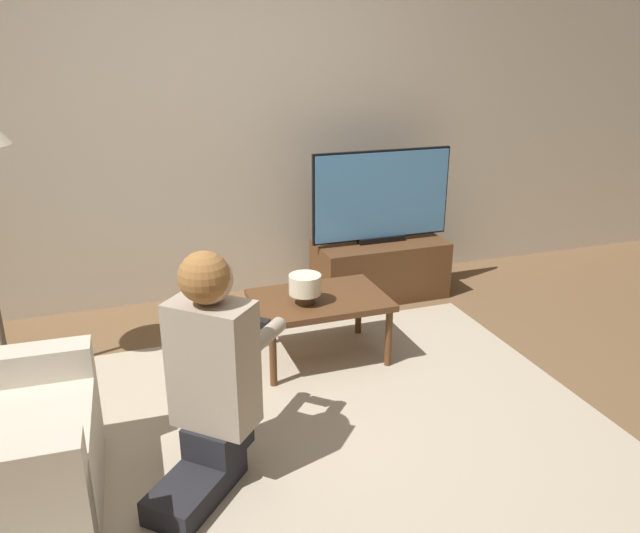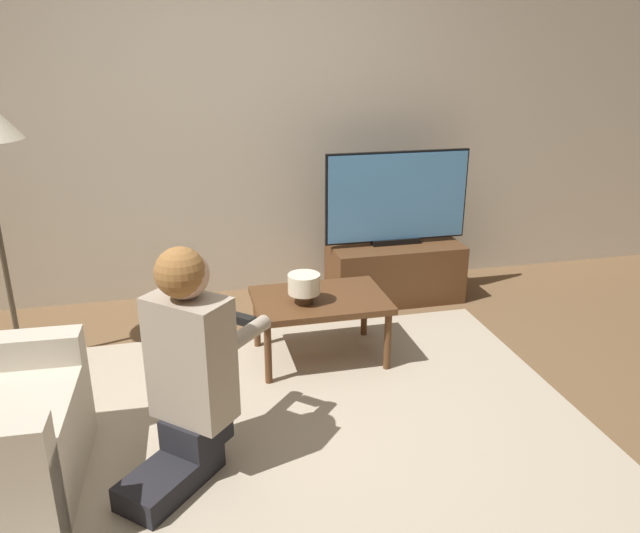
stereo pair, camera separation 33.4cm
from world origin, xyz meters
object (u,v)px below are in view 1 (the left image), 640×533
object	(u,v)px
coffee_table	(319,304)
person_kneeling	(211,370)
table_lamp	(305,286)
tv	(382,196)

from	to	relation	value
coffee_table	person_kneeling	xyz separation A→B (m)	(-0.76, -0.85, 0.17)
coffee_table	table_lamp	distance (m)	0.19
tv	coffee_table	distance (m)	1.15
tv	coffee_table	xyz separation A→B (m)	(-0.74, -0.79, -0.40)
coffee_table	table_lamp	size ratio (longest dim) A/B	4.23
coffee_table	person_kneeling	world-z (taller)	person_kneeling
tv	coffee_table	size ratio (longest dim) A/B	1.35
table_lamp	tv	bearing A→B (deg)	45.12
person_kneeling	table_lamp	bearing A→B (deg)	-87.12
tv	table_lamp	xyz separation A→B (m)	(-0.84, -0.85, -0.25)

